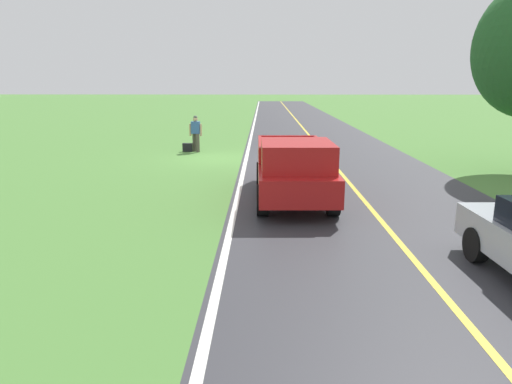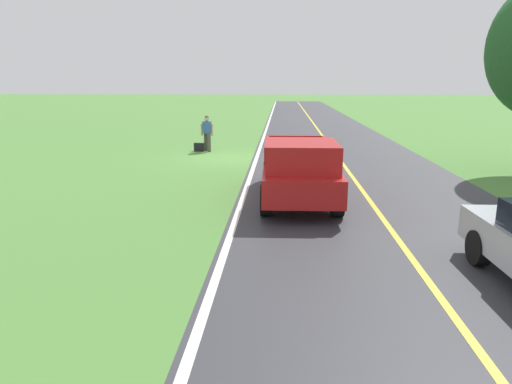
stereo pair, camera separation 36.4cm
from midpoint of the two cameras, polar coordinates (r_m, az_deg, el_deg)
ground_plane at (r=20.56m, az=-5.12°, el=4.19°), size 200.00×200.00×0.00m
road_surface at (r=20.63m, az=8.54°, el=4.13°), size 7.71×120.00×0.00m
lane_edge_line at (r=20.47m, az=-1.74°, el=4.21°), size 0.16×117.60×0.00m
lane_centre_line at (r=20.63m, az=8.54°, el=4.14°), size 0.14×117.60×0.00m
hitchhiker_walking at (r=22.59m, az=-7.96°, el=7.47°), size 0.62×0.53×1.75m
suitcase_carried at (r=22.71m, az=-8.97°, el=5.50°), size 0.48×0.24×0.41m
pickup_truck_passing at (r=12.97m, az=3.92°, el=2.99°), size 2.16×5.43×1.82m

